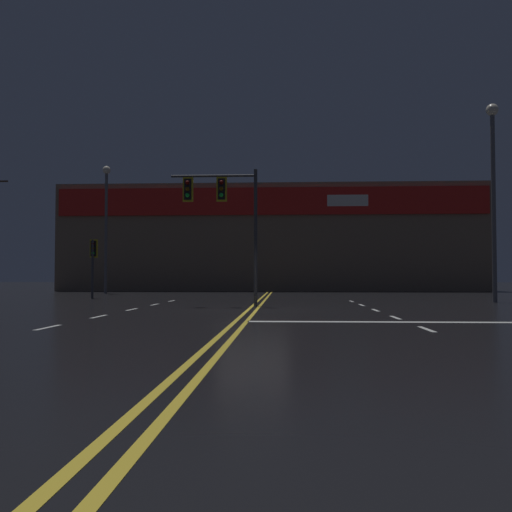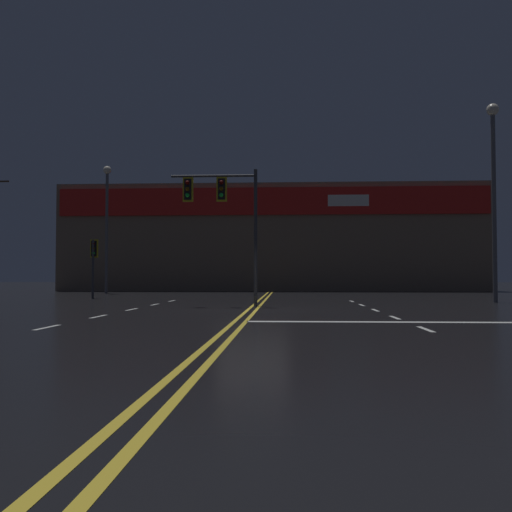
{
  "view_description": "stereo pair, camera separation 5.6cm",
  "coord_description": "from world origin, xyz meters",
  "px_view_note": "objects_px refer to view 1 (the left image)",
  "views": [
    {
      "loc": [
        1.15,
        -20.13,
        1.18
      ],
      "look_at": [
        0.0,
        2.59,
        2.0
      ],
      "focal_mm": 40.0,
      "sensor_mm": 36.0,
      "label": 1
    },
    {
      "loc": [
        1.21,
        -20.13,
        1.18
      ],
      "look_at": [
        0.0,
        2.59,
        2.0
      ],
      "focal_mm": 40.0,
      "sensor_mm": 36.0,
      "label": 2
    }
  ],
  "objects_px": {
    "traffic_signal_corner_northwest": "(93,255)",
    "streetlight_near_right": "(106,211)",
    "traffic_signal_median": "(221,203)",
    "streetlight_far_left": "(493,175)"
  },
  "relations": [
    {
      "from": "traffic_signal_corner_northwest",
      "to": "streetlight_near_right",
      "type": "distance_m",
      "value": 9.88
    },
    {
      "from": "traffic_signal_corner_northwest",
      "to": "streetlight_near_right",
      "type": "bearing_deg",
      "value": 103.66
    },
    {
      "from": "traffic_signal_median",
      "to": "streetlight_near_right",
      "type": "distance_m",
      "value": 19.56
    },
    {
      "from": "traffic_signal_corner_northwest",
      "to": "traffic_signal_median",
      "type": "bearing_deg",
      "value": -44.67
    },
    {
      "from": "traffic_signal_median",
      "to": "streetlight_far_left",
      "type": "relative_size",
      "value": 0.6
    },
    {
      "from": "traffic_signal_median",
      "to": "traffic_signal_corner_northwest",
      "type": "height_order",
      "value": "traffic_signal_median"
    },
    {
      "from": "streetlight_far_left",
      "to": "traffic_signal_median",
      "type": "bearing_deg",
      "value": -161.97
    },
    {
      "from": "streetlight_near_right",
      "to": "streetlight_far_left",
      "type": "xyz_separation_m",
      "value": [
        22.14,
        -12.78,
        0.1
      ]
    },
    {
      "from": "streetlight_near_right",
      "to": "traffic_signal_corner_northwest",
      "type": "bearing_deg",
      "value": -76.34
    },
    {
      "from": "traffic_signal_median",
      "to": "traffic_signal_corner_northwest",
      "type": "bearing_deg",
      "value": 135.33
    }
  ]
}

